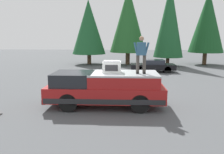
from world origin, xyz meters
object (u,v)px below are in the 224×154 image
Objects in this scene: person_on_truck_bed at (141,54)px; parked_car_black at (153,66)px; pickup_truck at (105,89)px; compressor_unit at (112,67)px.

person_on_truck_bed is 0.41× the size of parked_car_black.
pickup_truck is 11.47m from parked_car_black.
pickup_truck is at bearing 161.39° from parked_car_black.
person_on_truck_bed is at bearing -95.99° from pickup_truck.
pickup_truck is 1.10m from compressor_unit.
compressor_unit is (0.03, -0.31, 1.05)m from pickup_truck.
parked_car_black is (10.83, -3.35, -1.35)m from compressor_unit.
compressor_unit reaches higher than parked_car_black.
compressor_unit is at bearing -83.54° from pickup_truck.
compressor_unit is at bearing 81.21° from person_on_truck_bed.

